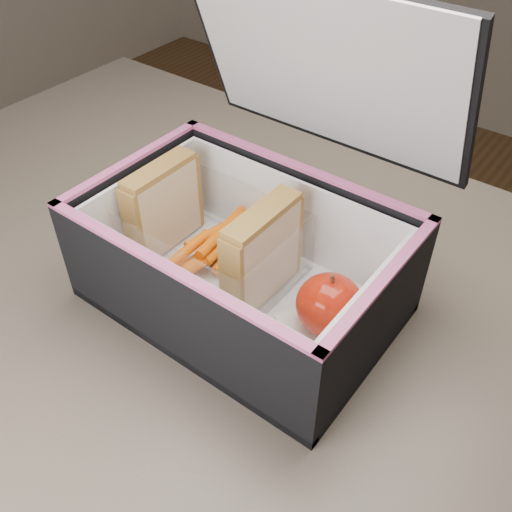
{
  "coord_description": "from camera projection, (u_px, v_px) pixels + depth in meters",
  "views": [
    {
      "loc": [
        0.28,
        -0.32,
        1.2
      ],
      "look_at": [
        0.01,
        0.03,
        0.81
      ],
      "focal_mm": 40.0,
      "sensor_mm": 36.0,
      "label": 1
    }
  ],
  "objects": [
    {
      "name": "plastic_tub",
      "position": [
        211.0,
        241.0,
        0.62
      ],
      "size": [
        0.18,
        0.13,
        0.08
      ],
      "primitive_type": null,
      "color": "white",
      "rests_on": "lunch_bag"
    },
    {
      "name": "kitchen_table",
      "position": [
        234.0,
        360.0,
        0.68
      ],
      "size": [
        1.2,
        0.8,
        0.75
      ],
      "color": "brown",
      "rests_on": "ground"
    },
    {
      "name": "sandwich_right",
      "position": [
        262.0,
        254.0,
        0.58
      ],
      "size": [
        0.03,
        0.1,
        0.11
      ],
      "color": "tan",
      "rests_on": "plastic_tub"
    },
    {
      "name": "lunch_bag",
      "position": [
        245.0,
        252.0,
        0.58
      ],
      "size": [
        0.32,
        0.28,
        0.31
      ],
      "color": "black",
      "rests_on": "kitchen_table"
    },
    {
      "name": "carrot_sticks",
      "position": [
        208.0,
        250.0,
        0.64
      ],
      "size": [
        0.05,
        0.16,
        0.03
      ],
      "color": "#E16A02",
      "rests_on": "plastic_tub"
    },
    {
      "name": "sandwich_left",
      "position": [
        163.0,
        206.0,
        0.64
      ],
      "size": [
        0.03,
        0.09,
        0.1
      ],
      "color": "tan",
      "rests_on": "plastic_tub"
    },
    {
      "name": "red_apple",
      "position": [
        329.0,
        305.0,
        0.55
      ],
      "size": [
        0.08,
        0.08,
        0.07
      ],
      "rotation": [
        0.0,
        0.0,
        -0.29
      ],
      "color": "maroon",
      "rests_on": "paper_napkin"
    },
    {
      "name": "paper_napkin",
      "position": [
        321.0,
        328.0,
        0.57
      ],
      "size": [
        0.09,
        0.09,
        0.01
      ],
      "primitive_type": "cube",
      "rotation": [
        0.0,
        0.0,
        -0.43
      ],
      "color": "white",
      "rests_on": "lunch_bag"
    }
  ]
}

